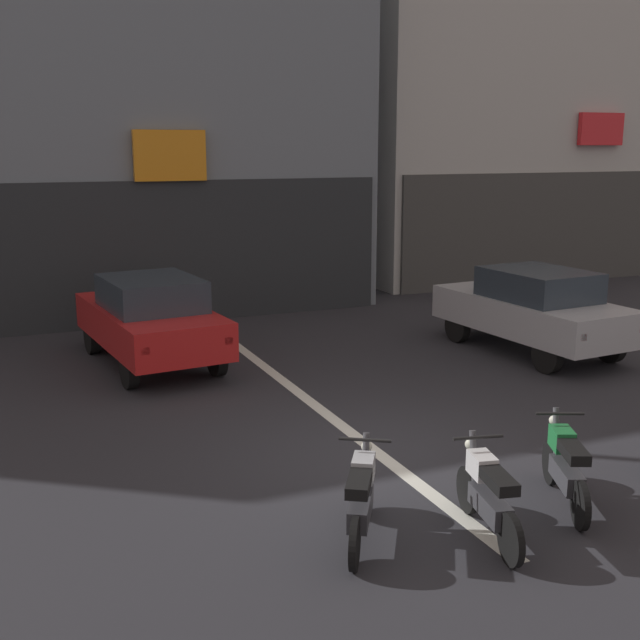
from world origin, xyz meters
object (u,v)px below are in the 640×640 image
at_px(car_silver_parked_kerbside, 533,308).
at_px(motorcycle_silver_row_leftmost, 361,498).
at_px(motorcycle_white_row_left_mid, 488,495).
at_px(car_blue_down_street, 208,262).
at_px(motorcycle_green_row_centre, 565,466).
at_px(car_red_crossing_near, 150,318).

bearing_deg(car_silver_parked_kerbside, motorcycle_silver_row_leftmost, -139.12).
bearing_deg(motorcycle_white_row_left_mid, car_silver_parked_kerbside, 49.19).
xyz_separation_m(car_silver_parked_kerbside, car_blue_down_street, (-4.16, 8.46, 0.00)).
height_order(motorcycle_white_row_left_mid, motorcycle_green_row_centre, same).
distance_m(motorcycle_white_row_left_mid, motorcycle_green_row_centre, 1.27).
bearing_deg(motorcycle_white_row_left_mid, motorcycle_silver_row_leftmost, 160.13).
distance_m(car_red_crossing_near, motorcycle_white_row_left_mid, 8.17).
relative_size(car_silver_parked_kerbside, motorcycle_green_row_centre, 2.71).
xyz_separation_m(car_red_crossing_near, motorcycle_white_row_left_mid, (1.86, -7.95, -0.43)).
xyz_separation_m(car_blue_down_street, motorcycle_green_row_centre, (0.25, -14.13, -0.43)).
bearing_deg(motorcycle_white_row_left_mid, car_red_crossing_near, 103.16).
bearing_deg(car_blue_down_street, motorcycle_silver_row_leftmost, -98.99).
relative_size(motorcycle_silver_row_leftmost, motorcycle_green_row_centre, 0.94).
distance_m(car_silver_parked_kerbside, motorcycle_green_row_centre, 6.90).
height_order(car_silver_parked_kerbside, motorcycle_silver_row_leftmost, car_silver_parked_kerbside).
relative_size(motorcycle_white_row_left_mid, motorcycle_green_row_centre, 1.06).
distance_m(motorcycle_silver_row_leftmost, motorcycle_white_row_left_mid, 1.30).
xyz_separation_m(car_red_crossing_near, motorcycle_silver_row_leftmost, (0.63, -7.50, -0.43)).
bearing_deg(car_blue_down_street, motorcycle_white_row_left_mid, -93.90).
relative_size(car_blue_down_street, motorcycle_silver_row_leftmost, 2.87).
xyz_separation_m(car_red_crossing_near, car_blue_down_street, (2.84, 6.48, 0.00)).
bearing_deg(motorcycle_silver_row_leftmost, car_blue_down_street, 81.01).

